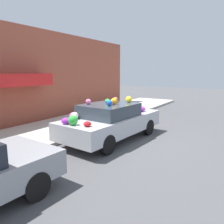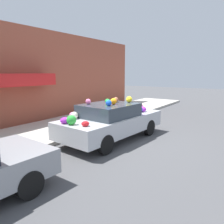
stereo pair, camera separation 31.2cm
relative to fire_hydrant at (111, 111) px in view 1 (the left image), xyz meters
The scene contains 5 objects.
ground_plane 3.36m from the fire_hydrant, 147.90° to the right, with size 60.00×60.00×0.00m, color #4C4C4F.
sidewalk_curb 2.99m from the fire_hydrant, 161.62° to the left, with size 24.00×3.20×0.14m.
building_facade 4.63m from the fire_hydrant, 132.06° to the left, with size 18.00×1.20×4.68m.
fire_hydrant is the anchor object (origin of this frame).
art_car 3.41m from the fire_hydrant, 147.07° to the right, with size 4.49×2.16×1.60m.
Camera 1 is at (-6.77, -4.35, 2.50)m, focal length 35.00 mm.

